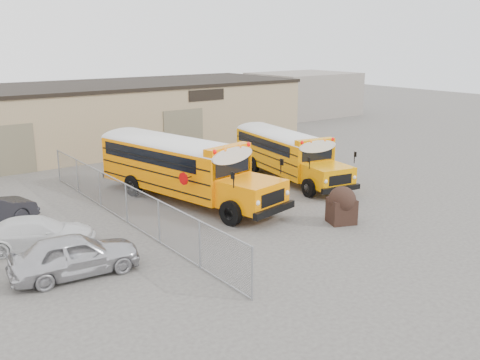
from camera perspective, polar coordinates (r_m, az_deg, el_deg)
ground at (r=24.80m, az=3.79°, el=-3.69°), size 120.00×120.00×0.00m
warehouse at (r=41.22m, az=-14.49°, el=6.72°), size 30.20×10.20×4.67m
chainlink_fence at (r=23.90m, az=-12.03°, el=-2.44°), size 0.07×18.07×1.81m
distant_building_right at (r=57.69m, az=6.74°, el=9.11°), size 10.00×8.00×4.40m
school_bus_left at (r=31.91m, az=-14.38°, el=3.51°), size 4.87×11.26×3.20m
school_bus_right at (r=35.92m, az=0.14°, el=4.81°), size 3.79×9.72×2.77m
tarp_bundle at (r=23.80m, az=10.81°, el=-2.58°), size 1.39×1.32×1.66m
car_silver at (r=19.23m, az=-17.20°, el=-7.62°), size 4.49×2.18×1.48m
car_white at (r=22.06m, az=-20.77°, el=-5.33°), size 4.65×3.28×1.25m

